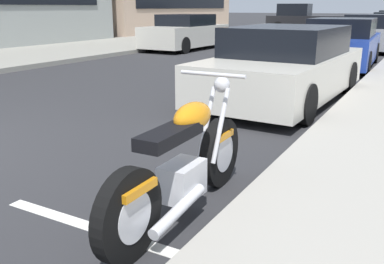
% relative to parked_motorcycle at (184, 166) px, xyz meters
% --- Properties ---
extents(sidewalk_far_curb, '(120.00, 5.00, 0.14)m').
position_rel_parked_motorcycle_xyz_m(sidewalk_far_curb, '(11.45, 10.64, -0.37)').
color(sidewalk_far_curb, gray).
rests_on(sidewalk_far_curb, ground).
extents(parking_stall_stripe, '(0.12, 2.20, 0.01)m').
position_rel_parked_motorcycle_xyz_m(parking_stall_stripe, '(-0.55, 0.33, -0.43)').
color(parking_stall_stripe, silver).
rests_on(parking_stall_stripe, ground).
extents(parked_motorcycle, '(2.13, 0.62, 1.13)m').
position_rel_parked_motorcycle_xyz_m(parked_motorcycle, '(0.00, 0.00, 0.00)').
color(parked_motorcycle, black).
rests_on(parked_motorcycle, ground).
extents(parked_car_behind_motorcycle, '(4.51, 2.06, 1.35)m').
position_rel_parked_motorcycle_xyz_m(parked_car_behind_motorcycle, '(4.83, 0.67, 0.21)').
color(parked_car_behind_motorcycle, beige).
rests_on(parked_car_behind_motorcycle, ground).
extents(parked_car_far_down_curb, '(4.44, 1.99, 1.39)m').
position_rel_parked_motorcycle_xyz_m(parked_car_far_down_curb, '(10.10, 0.63, 0.22)').
color(parked_car_far_down_curb, navy).
rests_on(parked_car_far_down_curb, ground).
extents(parked_car_second_in_row, '(4.65, 2.03, 1.41)m').
position_rel_parked_motorcycle_xyz_m(parked_car_second_in_row, '(15.98, 0.59, 0.22)').
color(parked_car_second_in_row, gray).
rests_on(parked_car_second_in_row, ground).
extents(crossing_truck, '(2.43, 5.47, 1.91)m').
position_rel_parked_motorcycle_xyz_m(crossing_truck, '(26.77, 6.13, 0.45)').
color(crossing_truck, black).
rests_on(crossing_truck, ground).
extents(car_opposite_curb, '(4.48, 1.89, 1.41)m').
position_rel_parked_motorcycle_xyz_m(car_opposite_curb, '(12.59, 7.27, 0.23)').
color(car_opposite_curb, beige).
rests_on(car_opposite_curb, ground).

